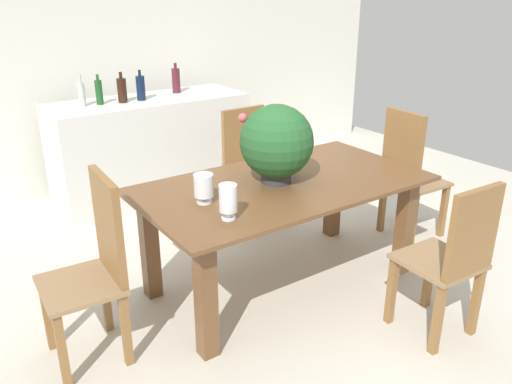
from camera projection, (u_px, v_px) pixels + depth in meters
ground_plane at (280, 281)px, 3.67m from camera, size 7.04×7.04×0.00m
back_wall at (125, 55)px, 5.17m from camera, size 6.40×0.10×2.60m
dining_table at (283, 203)px, 3.44m from camera, size 1.90×1.03×0.75m
chair_near_right at (453, 256)px, 2.91m from camera, size 0.43×0.44×0.98m
chair_foot_end at (408, 171)px, 4.12m from camera, size 0.45×0.43×1.07m
chair_head_end at (96, 262)px, 2.77m from camera, size 0.43×0.46×1.05m
chair_far_right at (250, 160)px, 4.46m from camera, size 0.46×0.43×0.99m
flower_centerpiece at (277, 143)px, 3.29m from camera, size 0.48×0.48×0.51m
crystal_vase_left at (204, 186)px, 3.03m from camera, size 0.12×0.12×0.18m
crystal_vase_center_near at (228, 199)px, 2.81m from camera, size 0.10×0.10×0.20m
wine_glass at (296, 149)px, 3.67m from camera, size 0.07×0.07×0.16m
kitchen_counter at (152, 149)px, 4.99m from camera, size 1.83×0.68×0.97m
wine_bottle_clear at (141, 88)px, 4.72m from camera, size 0.08×0.08×0.27m
wine_bottle_dark at (176, 80)px, 5.03m from camera, size 0.08×0.08×0.29m
wine_bottle_green at (122, 90)px, 4.62m from camera, size 0.08×0.08×0.27m
wine_bottle_tall at (99, 92)px, 4.54m from camera, size 0.06×0.06×0.26m
wine_bottle_amber at (82, 94)px, 4.48m from camera, size 0.06×0.06×0.27m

